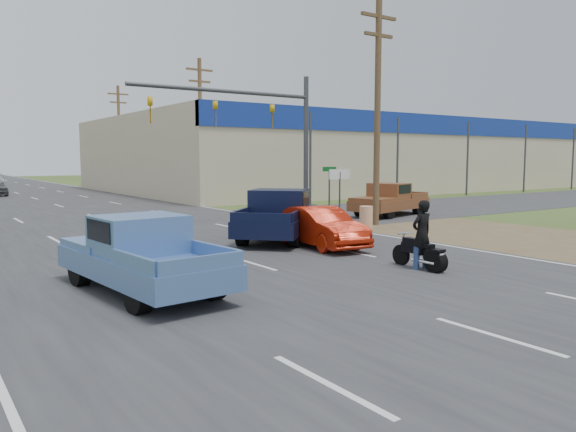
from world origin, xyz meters
TOP-DOWN VIEW (x-y plane):
  - ground at (0.00, 0.00)m, footprint 200.00×200.00m
  - main_road at (0.00, 40.00)m, footprint 15.00×180.00m
  - cross_road at (0.00, 18.00)m, footprint 120.00×10.00m
  - dirt_verge at (11.00, 10.00)m, footprint 8.00×18.00m
  - big_box_store at (32.00, 39.93)m, footprint 50.00×28.10m
  - utility_pole_1 at (9.50, 13.00)m, footprint 2.00×0.28m
  - utility_pole_2 at (9.50, 31.00)m, footprint 2.00×0.28m
  - utility_pole_3 at (9.50, 49.00)m, footprint 2.00×0.28m
  - tree_3 at (55.00, 70.00)m, footprint 8.40×8.40m
  - tree_5 at (30.00, 95.00)m, footprint 7.98×7.98m
  - barrel_0 at (8.00, 12.00)m, footprint 0.56×0.56m
  - barrel_1 at (8.40, 20.50)m, footprint 0.56×0.56m
  - lane_sign at (8.20, 14.00)m, footprint 1.20×0.08m
  - street_name_sign at (8.80, 15.50)m, footprint 0.80×0.08m
  - signal_mast at (5.82, 17.00)m, footprint 9.12×0.40m
  - red_convertible at (3.50, 9.33)m, footprint 1.87×4.25m
  - motorcycle at (3.38, 4.69)m, footprint 0.58×1.87m
  - rider at (3.38, 4.73)m, footprint 0.66×0.44m
  - blue_pickup at (-3.79, 6.58)m, footprint 2.51×5.41m
  - navy_pickup at (3.38, 11.68)m, footprint 5.52×5.48m
  - brown_pickup at (12.88, 15.61)m, footprint 5.54×3.33m

SIDE VIEW (x-z plane):
  - ground at x=0.00m, z-range 0.00..0.00m
  - dirt_verge at x=11.00m, z-range 0.00..0.01m
  - cross_road at x=0.00m, z-range 0.00..0.02m
  - main_road at x=0.00m, z-range 0.00..0.02m
  - motorcycle at x=3.38m, z-range -0.05..0.90m
  - barrel_0 at x=8.00m, z-range 0.00..1.00m
  - barrel_1 at x=8.40m, z-range 0.00..1.00m
  - red_convertible at x=3.50m, z-range 0.00..1.36m
  - brown_pickup at x=12.88m, z-range 0.01..1.73m
  - blue_pickup at x=-3.79m, z-range 0.01..1.75m
  - rider at x=3.38m, z-range 0.00..1.79m
  - navy_pickup at x=3.38m, z-range 0.01..1.87m
  - street_name_sign at x=8.80m, z-range 0.30..2.91m
  - lane_sign at x=8.20m, z-range 0.64..3.16m
  - big_box_store at x=32.00m, z-range 0.01..6.61m
  - signal_mast at x=5.82m, z-range 1.30..8.30m
  - utility_pole_1 at x=9.50m, z-range 0.32..10.32m
  - utility_pole_2 at x=9.50m, z-range 0.32..10.32m
  - utility_pole_3 at x=9.50m, z-range 0.32..10.32m
  - tree_5 at x=30.00m, z-range 0.94..10.82m
  - tree_3 at x=55.00m, z-range 0.99..11.39m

